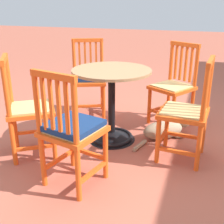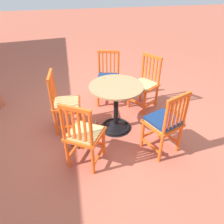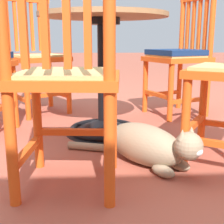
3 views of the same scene
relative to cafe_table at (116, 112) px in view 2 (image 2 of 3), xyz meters
name	(u,v)px [view 2 (image 2 of 3)]	position (x,y,z in m)	size (l,w,h in m)	color
ground_plane	(111,123)	(0.13, 0.05, -0.28)	(24.00, 24.00, 0.00)	#AD5642
cafe_table	(116,112)	(0.00, 0.00, 0.00)	(0.76, 0.76, 0.73)	black
orange_chair_near_fence	(145,84)	(0.51, -0.61, 0.15)	(0.55, 0.55, 0.91)	#EA5619
orange_chair_at_corner	(108,79)	(0.81, -0.04, 0.16)	(0.49, 0.49, 0.91)	#EA5619
orange_chair_tucked_in	(65,104)	(0.16, 0.73, 0.15)	(0.43, 0.43, 0.91)	#EA5619
orange_chair_by_planter	(84,135)	(-0.61, 0.53, 0.15)	(0.55, 0.55, 0.91)	#EA5619
orange_chair_facing_out	(164,123)	(-0.59, -0.49, 0.16)	(0.52, 0.52, 0.91)	#EA5619
tabby_cat	(83,135)	(-0.20, 0.53, -0.19)	(0.60, 0.50, 0.23)	#9E896B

